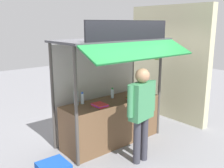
{
  "coord_description": "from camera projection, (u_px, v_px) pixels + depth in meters",
  "views": [
    {
      "loc": [
        -3.24,
        -3.88,
        2.46
      ],
      "look_at": [
        0.0,
        0.0,
        1.26
      ],
      "focal_mm": 41.24,
      "sensor_mm": 36.0,
      "label": 1
    }
  ],
  "objects": [
    {
      "name": "water_bottle_center",
      "position": [
        112.0,
        93.0,
        5.43
      ],
      "size": [
        0.06,
        0.06,
        0.22
      ],
      "color": "silver",
      "rests_on": "stall_counter"
    },
    {
      "name": "stall_structure",
      "position": [
        108.0,
        70.0,
        5.22
      ],
      "size": [
        2.34,
        1.58,
        2.51
      ],
      "color": "#4C4742",
      "rests_on": "ground"
    },
    {
      "name": "magazine_stack_front_left",
      "position": [
        134.0,
        98.0,
        5.29
      ],
      "size": [
        0.25,
        0.26,
        0.09
      ],
      "color": "green",
      "rests_on": "stall_counter"
    },
    {
      "name": "stall_counter",
      "position": [
        112.0,
        121.0,
        5.38
      ],
      "size": [
        2.14,
        0.69,
        0.91
      ],
      "primitive_type": "cube",
      "color": "brown",
      "rests_on": "ground"
    },
    {
      "name": "water_bottle_right",
      "position": [
        82.0,
        98.0,
        5.05
      ],
      "size": [
        0.07,
        0.07,
        0.24
      ],
      "color": "silver",
      "rests_on": "stall_counter"
    },
    {
      "name": "water_bottle_rear_center",
      "position": [
        76.0,
        98.0,
        4.96
      ],
      "size": [
        0.09,
        0.09,
        0.31
      ],
      "color": "silver",
      "rests_on": "stall_counter"
    },
    {
      "name": "neighbour_wall",
      "position": [
        168.0,
        63.0,
        6.71
      ],
      "size": [
        0.2,
        2.4,
        2.9
      ],
      "primitive_type": "cube",
      "color": "beige",
      "rests_on": "ground"
    },
    {
      "name": "water_bottle_mid_left",
      "position": [
        139.0,
        87.0,
        5.81
      ],
      "size": [
        0.09,
        0.09,
        0.31
      ],
      "color": "silver",
      "rests_on": "stall_counter"
    },
    {
      "name": "vendor_person",
      "position": [
        142.0,
        107.0,
        4.47
      ],
      "size": [
        0.65,
        0.28,
        1.72
      ],
      "rotation": [
        0.0,
        0.0,
        3.3
      ],
      "color": "#383842",
      "rests_on": "ground"
    },
    {
      "name": "magazine_stack_left",
      "position": [
        100.0,
        105.0,
        4.91
      ],
      "size": [
        0.25,
        0.31,
        0.05
      ],
      "color": "red",
      "rests_on": "stall_counter"
    },
    {
      "name": "magazine_stack_mid_right",
      "position": [
        142.0,
        94.0,
        5.57
      ],
      "size": [
        0.23,
        0.3,
        0.08
      ],
      "color": "blue",
      "rests_on": "stall_counter"
    },
    {
      "name": "banana_bunch_leftmost",
      "position": [
        146.0,
        56.0,
        5.04
      ],
      "size": [
        0.1,
        0.1,
        0.27
      ],
      "color": "#332D23"
    },
    {
      "name": "banana_bunch_rightmost",
      "position": [
        157.0,
        56.0,
        5.25
      ],
      "size": [
        0.11,
        0.11,
        0.31
      ],
      "color": "#332D23"
    },
    {
      "name": "ground_plane",
      "position": [
        112.0,
        141.0,
        5.48
      ],
      "size": [
        20.0,
        20.0,
        0.0
      ],
      "primitive_type": "plane",
      "color": "gray"
    }
  ]
}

